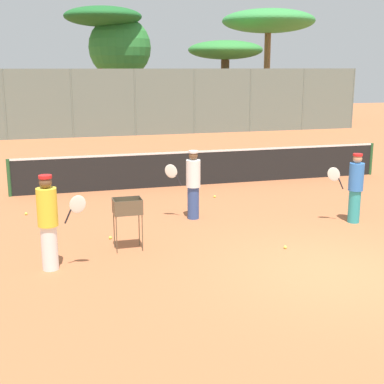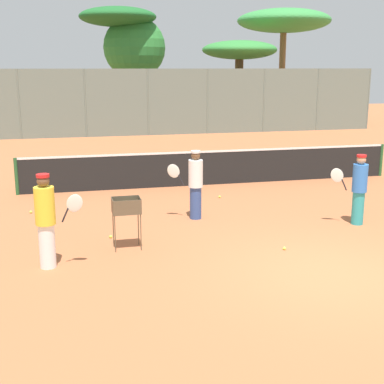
# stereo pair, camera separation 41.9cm
# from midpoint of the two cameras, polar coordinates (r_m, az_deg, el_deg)

# --- Properties ---
(ground_plane) EXTENTS (80.00, 80.00, 0.00)m
(ground_plane) POSITION_cam_midpoint_polar(r_m,az_deg,el_deg) (9.91, 13.72, -8.30)
(ground_plane) COLOR #B7663D
(tennis_net) EXTENTS (11.74, 0.10, 1.07)m
(tennis_net) POSITION_cam_midpoint_polar(r_m,az_deg,el_deg) (16.53, 0.87, 2.71)
(tennis_net) COLOR #26592D
(tennis_net) RESTS_ON ground_plane
(back_fence) EXTENTS (26.14, 0.08, 3.48)m
(back_fence) POSITION_cam_midpoint_polar(r_m,az_deg,el_deg) (28.69, -6.51, 9.46)
(back_fence) COLOR slate
(back_fence) RESTS_ON ground_plane
(tree_0) EXTENTS (3.82, 3.82, 6.64)m
(tree_0) POSITION_cam_midpoint_polar(r_m,az_deg,el_deg) (34.25, -8.07, 14.97)
(tree_0) COLOR brown
(tree_0) RESTS_ON ground_plane
(tree_1) EXTENTS (6.11, 6.11, 7.28)m
(tree_1) POSITION_cam_midpoint_polar(r_m,az_deg,el_deg) (37.24, 7.81, 17.53)
(tree_1) COLOR brown
(tree_1) RESTS_ON ground_plane
(tree_2) EXTENTS (4.43, 4.43, 5.10)m
(tree_2) POSITION_cam_midpoint_polar(r_m,az_deg,el_deg) (32.75, 3.20, 14.70)
(tree_2) COLOR brown
(tree_2) RESTS_ON ground_plane
(tree_3) EXTENTS (4.60, 4.60, 7.05)m
(tree_3) POSITION_cam_midpoint_polar(r_m,az_deg,el_deg) (33.66, -9.84, 17.56)
(tree_3) COLOR brown
(tree_3) RESTS_ON ground_plane
(player_white_outfit) EXTENTS (0.89, 0.39, 1.74)m
(player_white_outfit) POSITION_cam_midpoint_polar(r_m,az_deg,el_deg) (9.86, -16.25, -3.02)
(player_white_outfit) COLOR white
(player_white_outfit) RESTS_ON ground_plane
(player_red_cap) EXTENTS (0.87, 0.38, 1.65)m
(player_red_cap) POSITION_cam_midpoint_polar(r_m,az_deg,el_deg) (12.71, -0.86, 0.89)
(player_red_cap) COLOR #334C8C
(player_red_cap) RESTS_ON ground_plane
(player_yellow_shirt) EXTENTS (0.86, 0.39, 1.63)m
(player_yellow_shirt) POSITION_cam_midpoint_polar(r_m,az_deg,el_deg) (12.89, 16.12, 0.50)
(player_yellow_shirt) COLOR teal
(player_yellow_shirt) RESTS_ON ground_plane
(ball_cart) EXTENTS (0.56, 0.41, 1.04)m
(ball_cart) POSITION_cam_midpoint_polar(r_m,az_deg,el_deg) (10.65, -7.97, -1.98)
(ball_cart) COLOR brown
(ball_cart) RESTS_ON ground_plane
(tennis_ball_0) EXTENTS (0.07, 0.07, 0.07)m
(tennis_ball_0) POSITION_cam_midpoint_polar(r_m,az_deg,el_deg) (10.92, 8.83, -5.84)
(tennis_ball_0) COLOR #D1E54C
(tennis_ball_0) RESTS_ON ground_plane
(tennis_ball_1) EXTENTS (0.07, 0.07, 0.07)m
(tennis_ball_1) POSITION_cam_midpoint_polar(r_m,az_deg,el_deg) (14.95, 1.63, -0.48)
(tennis_ball_1) COLOR #D1E54C
(tennis_ball_1) RESTS_ON ground_plane
(tennis_ball_2) EXTENTS (0.07, 0.07, 0.07)m
(tennis_ball_2) POSITION_cam_midpoint_polar(r_m,az_deg,el_deg) (11.55, -9.74, -4.82)
(tennis_ball_2) COLOR #D1E54C
(tennis_ball_2) RESTS_ON ground_plane
(tennis_ball_3) EXTENTS (0.07, 0.07, 0.07)m
(tennis_ball_3) POSITION_cam_midpoint_polar(r_m,az_deg,el_deg) (13.89, -18.11, -2.21)
(tennis_ball_3) COLOR #D1E54C
(tennis_ball_3) RESTS_ON ground_plane
(parked_car) EXTENTS (4.20, 1.70, 1.60)m
(parked_car) POSITION_cam_midpoint_polar(r_m,az_deg,el_deg) (33.11, 0.02, 8.16)
(parked_car) COLOR #B2B7BC
(parked_car) RESTS_ON ground_plane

